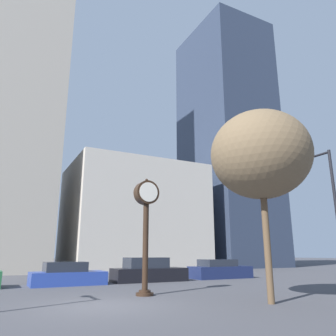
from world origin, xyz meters
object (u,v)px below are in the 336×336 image
(street_clock, at_px, (146,216))
(bare_tree, at_px, (260,155))
(street_lamp_right, at_px, (328,196))
(car_navy, at_px, (220,270))
(car_blue, at_px, (67,275))
(car_black, at_px, (148,271))

(street_clock, bearing_deg, bare_tree, -53.86)
(bare_tree, bearing_deg, street_lamp_right, 12.76)
(bare_tree, bearing_deg, car_navy, 62.57)
(car_blue, bearing_deg, street_lamp_right, -42.26)
(car_black, distance_m, car_navy, 5.46)
(car_black, xyz_separation_m, street_lamp_right, (5.23, -9.05, 3.71))
(car_blue, bearing_deg, car_black, 0.97)
(car_navy, height_order, street_lamp_right, street_lamp_right)
(car_black, relative_size, car_navy, 1.07)
(street_clock, distance_m, car_navy, 10.82)
(car_blue, xyz_separation_m, car_navy, (10.33, 0.33, 0.02))
(car_blue, distance_m, bare_tree, 12.19)
(car_black, bearing_deg, bare_tree, -89.01)
(car_black, xyz_separation_m, car_navy, (5.46, 0.16, -0.06))
(car_blue, relative_size, car_black, 0.87)
(street_clock, height_order, car_blue, street_clock)
(bare_tree, bearing_deg, car_blue, 116.19)
(car_blue, bearing_deg, car_navy, 0.88)
(car_navy, bearing_deg, car_blue, -177.60)
(car_blue, xyz_separation_m, car_black, (4.87, 0.16, 0.08))
(car_blue, xyz_separation_m, street_lamp_right, (10.10, -8.89, 3.79))
(street_lamp_right, distance_m, bare_tree, 5.38)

